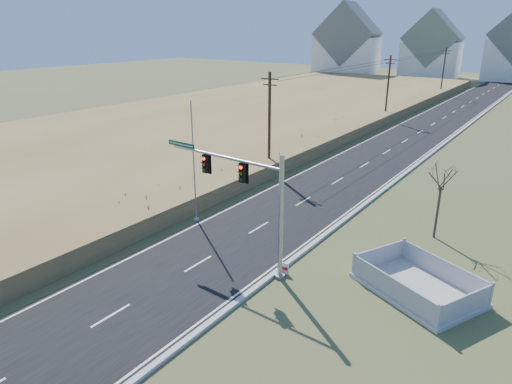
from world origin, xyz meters
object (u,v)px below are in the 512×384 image
Objects in this scene: open_sign at (284,268)px; traffic_signal_mast at (253,196)px; fence_enclosure at (417,287)px; bare_tree at (443,176)px; flagpole at (194,175)px.

traffic_signal_mast is at bearing -177.38° from open_sign.
bare_tree is (-1.04, 7.03, 3.83)m from fence_enclosure.
fence_enclosure is at bearing -1.06° from flagpole.
open_sign is at bearing -16.76° from flagpole.
traffic_signal_mast reaches higher than open_sign.
fence_enclosure reaches higher than open_sign.
open_sign is 11.48m from bare_tree.
flagpole is (-8.80, 2.65, 2.98)m from open_sign.
flagpole is at bearing 154.88° from open_sign.
open_sign is 0.08× the size of flagpole.
flagpole is (-15.24, 0.28, 3.04)m from fence_enclosure.
traffic_signal_mast is 12.16m from bare_tree.
flagpole is 1.63× the size of bare_tree.
bare_tree is (7.25, 9.76, -0.12)m from traffic_signal_mast.
traffic_signal_mast is 13.63× the size of open_sign.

